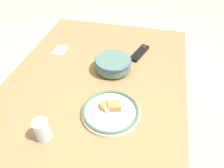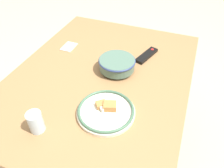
{
  "view_description": "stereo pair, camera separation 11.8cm",
  "coord_description": "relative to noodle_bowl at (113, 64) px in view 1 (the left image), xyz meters",
  "views": [
    {
      "loc": [
        0.95,
        0.31,
        1.58
      ],
      "look_at": [
        0.09,
        0.11,
        0.8
      ],
      "focal_mm": 35.0,
      "sensor_mm": 36.0,
      "label": 1
    },
    {
      "loc": [
        0.91,
        0.42,
        1.58
      ],
      "look_at": [
        0.09,
        0.11,
        0.8
      ],
      "focal_mm": 35.0,
      "sensor_mm": 36.0,
      "label": 2
    }
  ],
  "objects": [
    {
      "name": "noodle_bowl",
      "position": [
        0.0,
        0.0,
        0.0
      ],
      "size": [
        0.22,
        0.22,
        0.08
      ],
      "color": "#4C6B5B",
      "rests_on": "dining_table"
    },
    {
      "name": "tv_remote",
      "position": [
        -0.21,
        0.13,
        -0.04
      ],
      "size": [
        0.21,
        0.11,
        0.02
      ],
      "rotation": [
        0.0,
        0.0,
        1.25
      ],
      "color": "black",
      "rests_on": "dining_table"
    },
    {
      "name": "drinking_glass",
      "position": [
        0.54,
        -0.19,
        0.01
      ],
      "size": [
        0.07,
        0.07,
        0.11
      ],
      "color": "silver",
      "rests_on": "dining_table"
    },
    {
      "name": "ground_plane",
      "position": [
        0.08,
        -0.08,
        -0.81
      ],
      "size": [
        8.0,
        8.0,
        0.0
      ],
      "primitive_type": "plane",
      "color": "#B7A88E"
    },
    {
      "name": "dining_table",
      "position": [
        0.08,
        -0.08,
        -0.13
      ],
      "size": [
        1.34,
        1.03,
        0.76
      ],
      "color": "olive",
      "rests_on": "ground_plane"
    },
    {
      "name": "folded_napkin",
      "position": [
        -0.13,
        -0.4,
        -0.04
      ],
      "size": [
        0.12,
        0.08,
        0.01
      ],
      "color": "beige",
      "rests_on": "dining_table"
    },
    {
      "name": "food_plate",
      "position": [
        0.34,
        0.07,
        -0.03
      ],
      "size": [
        0.29,
        0.29,
        0.05
      ],
      "color": "silver",
      "rests_on": "dining_table"
    }
  ]
}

